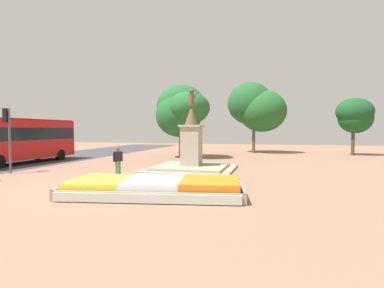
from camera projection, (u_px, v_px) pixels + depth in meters
The scene contains 9 objects.
ground_plane at pixel (100, 187), 13.18m from camera, with size 82.63×82.63×0.00m, color #8C6651.
flower_planter at pixel (155, 187), 11.55m from camera, with size 7.22×4.11×0.63m.
statue_monument at pixel (191, 156), 18.65m from camera, with size 5.24×5.24×5.06m.
traffic_light_mid_block at pixel (8, 128), 17.17m from camera, with size 0.41×0.30×3.74m.
city_bus at pixel (17, 138), 22.09m from camera, with size 2.88×9.58×3.33m.
pedestrian_crossing_plaza at pixel (118, 159), 16.48m from camera, with size 0.40×0.47×1.56m.
park_tree_far_left at pixel (256, 107), 32.81m from camera, with size 6.41×4.74×7.79m.
park_tree_behind_statue at pixel (182, 110), 27.06m from camera, with size 5.15×4.93×6.65m.
park_tree_far_right at pixel (355, 115), 29.48m from camera, with size 3.52×3.14×5.65m.
Camera 1 is at (7.21, -11.64, 2.51)m, focal length 28.00 mm.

